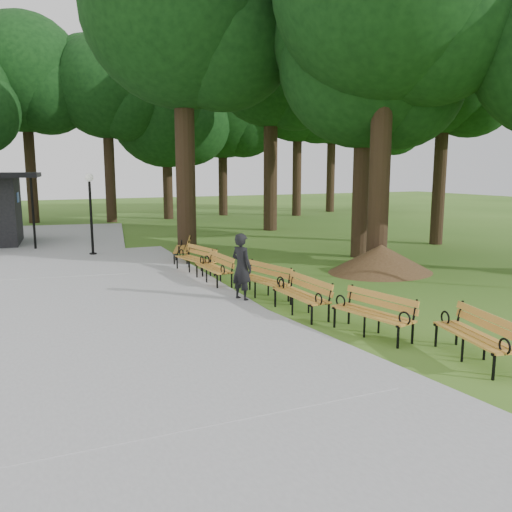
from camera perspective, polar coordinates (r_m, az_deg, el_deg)
name	(u,v)px	position (r m, az deg, el deg)	size (l,w,h in m)	color
ground	(268,308)	(12.71, 1.36, -5.67)	(100.00, 100.00, 0.00)	#39651C
path	(81,296)	(14.44, -18.61, -4.20)	(12.00, 38.00, 0.06)	#9A9A9C
person	(242,267)	(13.21, -1.58, -1.22)	(0.63, 0.42, 1.74)	black
lamp_post	(90,197)	(21.01, -17.70, 6.20)	(0.32, 0.32, 3.17)	black
dirt_mound	(381,258)	(17.40, 13.50, -0.26)	(2.97, 2.97, 0.91)	#47301C
bench_0	(474,337)	(9.94, 22.78, -8.15)	(1.90, 0.64, 0.88)	#C6842D
bench_1	(372,314)	(10.80, 12.58, -6.23)	(1.90, 0.64, 0.88)	#C6842D
bench_2	(301,296)	(12.10, 4.92, -4.34)	(1.90, 0.64, 0.88)	#C6842D
bench_3	(262,280)	(13.68, 0.63, -2.68)	(1.90, 0.64, 0.88)	#C6842D
bench_4	(213,268)	(15.35, -4.68, -1.37)	(1.90, 0.64, 0.88)	#C6842D
bench_5	(195,260)	(16.90, -6.67, -0.39)	(1.90, 0.64, 0.88)	#C6842D
bench_6	(182,249)	(19.11, -8.12, 0.73)	(1.90, 0.64, 0.88)	#C6842D
lawn_tree_1	(365,62)	(20.45, 11.80, 20.09)	(6.25, 6.25, 10.31)	black
lawn_tree_2	(182,7)	(22.76, -8.11, 25.41)	(7.94, 7.94, 13.62)	black
lawn_tree_4	(271,65)	(29.09, 1.64, 20.12)	(6.49, 6.49, 12.01)	black
lawn_tree_5	(446,69)	(24.89, 20.04, 18.63)	(5.46, 5.46, 10.29)	black
tree_backdrop	(201,93)	(36.44, -6.03, 17.30)	(36.44, 10.01, 16.60)	black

